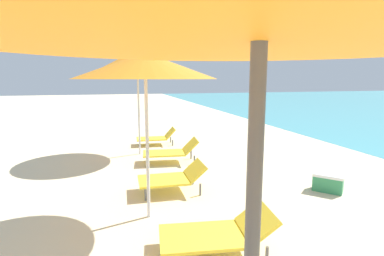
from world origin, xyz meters
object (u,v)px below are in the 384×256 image
at_px(cooler_box, 328,183).
at_px(lounger_farthest_shoreside, 157,137).
at_px(umbrella_farthest, 137,61).
at_px(umbrella_second, 145,66).
at_px(lounger_second_inland, 218,232).
at_px(lounger_second_shoreside, 173,177).
at_px(lounger_farthest_inland, 172,151).

bearing_deg(cooler_box, lounger_farthest_shoreside, 117.21).
distance_m(umbrella_farthest, lounger_farthest_shoreside, 2.63).
xyz_separation_m(umbrella_second, cooler_box, (3.40, 0.17, -2.12)).
bearing_deg(lounger_second_inland, lounger_second_shoreside, -78.91).
height_order(lounger_second_inland, umbrella_farthest, umbrella_farthest).
bearing_deg(lounger_farthest_inland, cooler_box, 139.01).
bearing_deg(lounger_farthest_shoreside, lounger_second_shoreside, 89.18).
distance_m(lounger_farthest_inland, cooler_box, 3.65).
relative_size(lounger_farthest_inland, cooler_box, 2.46).
bearing_deg(lounger_farthest_inland, lounger_second_inland, 93.29).
relative_size(lounger_second_shoreside, lounger_farthest_shoreside, 1.00).
xyz_separation_m(umbrella_second, umbrella_farthest, (0.25, 3.96, 0.28)).
xyz_separation_m(lounger_farthest_inland, cooler_box, (2.45, -2.70, -0.13)).
relative_size(umbrella_second, cooler_box, 4.35).
distance_m(umbrella_second, lounger_farthest_shoreside, 5.49).
bearing_deg(umbrella_second, lounger_second_inland, -59.15).
bearing_deg(cooler_box, lounger_second_shoreside, 165.05).
xyz_separation_m(umbrella_second, lounger_farthest_shoreside, (0.91, 5.02, -2.03)).
xyz_separation_m(lounger_second_shoreside, umbrella_farthest, (-0.32, 3.04, 2.29)).
height_order(umbrella_second, lounger_farthest_inland, umbrella_second).
bearing_deg(lounger_second_shoreside, cooler_box, 167.27).
distance_m(lounger_second_shoreside, cooler_box, 2.93).
relative_size(lounger_second_shoreside, cooler_box, 2.15).
relative_size(lounger_second_inland, lounger_farthest_inland, 1.02).
height_order(lounger_farthest_shoreside, lounger_farthest_inland, lounger_farthest_inland).
distance_m(umbrella_second, lounger_second_shoreside, 2.28).
distance_m(lounger_second_inland, lounger_farthest_inland, 4.05).
bearing_deg(umbrella_second, lounger_farthest_inland, 71.64).
xyz_separation_m(umbrella_second, lounger_second_inland, (0.70, -1.17, -2.03)).
bearing_deg(cooler_box, lounger_second_inland, -153.60).
bearing_deg(lounger_farthest_inland, umbrella_farthest, -50.51).
relative_size(lounger_second_inland, umbrella_farthest, 0.50).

